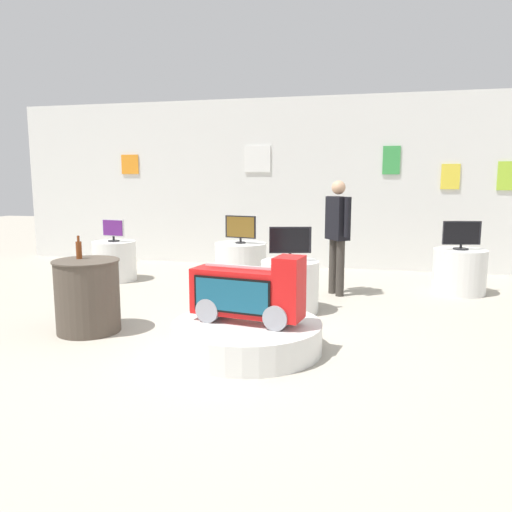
# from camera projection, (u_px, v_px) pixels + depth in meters

# --- Properties ---
(ground_plane) EXTENTS (30.00, 30.00, 0.00)m
(ground_plane) POSITION_uv_depth(u_px,v_px,m) (223.00, 349.00, 4.99)
(ground_plane) COLOR #A8A091
(back_wall_display) EXTENTS (11.67, 0.13, 3.20)m
(back_wall_display) POSITION_uv_depth(u_px,v_px,m) (300.00, 183.00, 9.48)
(back_wall_display) COLOR silver
(back_wall_display) RESTS_ON ground
(main_display_pedestal) EXTENTS (1.49, 1.49, 0.29)m
(main_display_pedestal) POSITION_uv_depth(u_px,v_px,m) (247.00, 336.00, 4.96)
(main_display_pedestal) COLOR silver
(main_display_pedestal) RESTS_ON ground
(novelty_firetruck_tv) EXTENTS (1.15, 0.51, 0.68)m
(novelty_firetruck_tv) POSITION_uv_depth(u_px,v_px,m) (249.00, 295.00, 4.88)
(novelty_firetruck_tv) COLOR gray
(novelty_firetruck_tv) RESTS_ON main_display_pedestal
(display_pedestal_left_rear) EXTENTS (0.74, 0.74, 0.66)m
(display_pedestal_left_rear) POSITION_uv_depth(u_px,v_px,m) (290.00, 286.00, 6.39)
(display_pedestal_left_rear) COLOR silver
(display_pedestal_left_rear) RESTS_ON ground
(tv_on_left_rear) EXTENTS (0.52, 0.19, 0.44)m
(tv_on_left_rear) POSITION_uv_depth(u_px,v_px,m) (290.00, 242.00, 6.29)
(tv_on_left_rear) COLOR black
(tv_on_left_rear) RESTS_ON display_pedestal_left_rear
(display_pedestal_center_rear) EXTENTS (0.84, 0.84, 0.66)m
(display_pedestal_center_rear) POSITION_uv_depth(u_px,v_px,m) (241.00, 263.00, 8.11)
(display_pedestal_center_rear) COLOR silver
(display_pedestal_center_rear) RESTS_ON ground
(tv_on_center_rear) EXTENTS (0.53, 0.17, 0.45)m
(tv_on_center_rear) POSITION_uv_depth(u_px,v_px,m) (241.00, 228.00, 8.02)
(tv_on_center_rear) COLOR black
(tv_on_center_rear) RESTS_ON display_pedestal_center_rear
(display_pedestal_right_rear) EXTENTS (0.76, 0.76, 0.66)m
(display_pedestal_right_rear) POSITION_uv_depth(u_px,v_px,m) (459.00, 271.00, 7.40)
(display_pedestal_right_rear) COLOR silver
(display_pedestal_right_rear) RESTS_ON ground
(tv_on_right_rear) EXTENTS (0.55, 0.22, 0.42)m
(tv_on_right_rear) POSITION_uv_depth(u_px,v_px,m) (462.00, 234.00, 7.31)
(tv_on_right_rear) COLOR black
(tv_on_right_rear) RESTS_ON display_pedestal_right_rear
(display_pedestal_far_right) EXTENTS (0.71, 0.71, 0.66)m
(display_pedestal_far_right) POSITION_uv_depth(u_px,v_px,m) (115.00, 261.00, 8.34)
(display_pedestal_far_right) COLOR silver
(display_pedestal_far_right) RESTS_ON ground
(tv_on_far_right) EXTENTS (0.42, 0.19, 0.37)m
(tv_on_far_right) POSITION_uv_depth(u_px,v_px,m) (113.00, 229.00, 8.26)
(tv_on_far_right) COLOR black
(tv_on_far_right) RESTS_ON display_pedestal_far_right
(side_table_round) EXTENTS (0.72, 0.72, 0.81)m
(side_table_round) POSITION_uv_depth(u_px,v_px,m) (88.00, 295.00, 5.52)
(side_table_round) COLOR #4C4238
(side_table_round) RESTS_ON ground
(bottle_on_side_table) EXTENTS (0.06, 0.06, 0.26)m
(bottle_on_side_table) POSITION_uv_depth(u_px,v_px,m) (79.00, 249.00, 5.54)
(bottle_on_side_table) COLOR brown
(bottle_on_side_table) RESTS_ON side_table_round
(shopper_browsing_near_truck) EXTENTS (0.39, 0.47, 1.67)m
(shopper_browsing_near_truck) POSITION_uv_depth(u_px,v_px,m) (338.00, 229.00, 7.21)
(shopper_browsing_near_truck) COLOR #38332D
(shopper_browsing_near_truck) RESTS_ON ground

